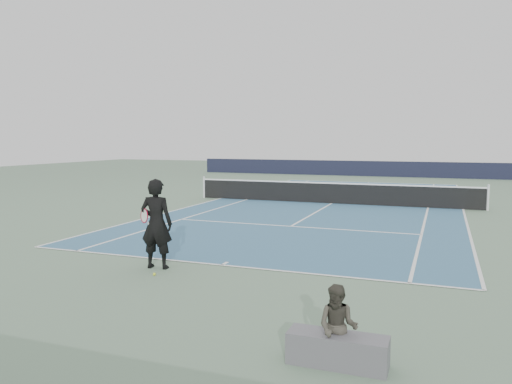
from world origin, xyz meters
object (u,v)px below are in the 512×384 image
(tennis_player, at_px, (156,224))
(spectator_bench, at_px, (338,338))
(tennis_net, at_px, (332,193))
(tennis_ball, at_px, (154,274))

(tennis_player, height_order, spectator_bench, tennis_player)
(tennis_net, xyz_separation_m, tennis_ball, (-1.00, -13.15, -0.47))
(tennis_net, bearing_deg, tennis_ball, -94.34)
(tennis_player, bearing_deg, tennis_ball, -63.77)
(tennis_ball, bearing_deg, tennis_player, 116.23)
(tennis_player, height_order, tennis_ball, tennis_player)
(tennis_net, xyz_separation_m, tennis_player, (-1.28, -12.59, 0.50))
(tennis_net, bearing_deg, tennis_player, -95.80)
(tennis_player, distance_m, spectator_bench, 5.89)
(tennis_player, distance_m, tennis_ball, 1.16)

